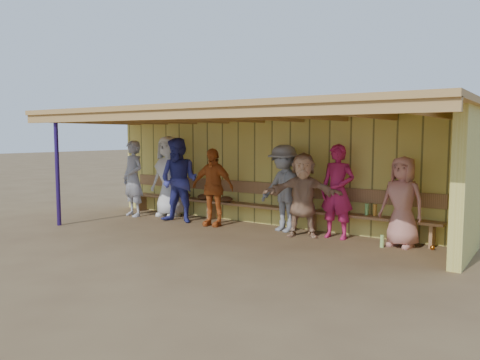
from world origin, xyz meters
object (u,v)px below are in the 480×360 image
(player_b, at_px, (169,176))
(player_d, at_px, (213,187))
(player_a, at_px, (133,178))
(player_e, at_px, (284,188))
(player_h, at_px, (402,202))
(player_f, at_px, (303,195))
(bench, at_px, (260,201))
(player_g, at_px, (337,191))
(player_c, at_px, (179,180))

(player_b, height_order, player_d, player_b)
(player_a, height_order, player_e, player_a)
(player_d, height_order, player_h, player_d)
(player_e, relative_size, player_f, 1.09)
(player_a, distance_m, bench, 3.25)
(player_d, bearing_deg, player_g, -1.09)
(player_f, distance_m, player_g, 0.66)
(player_h, distance_m, bench, 3.16)
(player_d, relative_size, player_f, 1.03)
(player_d, height_order, player_f, player_d)
(player_b, bearing_deg, player_f, -4.78)
(player_b, bearing_deg, player_c, -33.11)
(player_a, relative_size, bench, 0.24)
(player_d, xyz_separation_m, bench, (0.81, 0.64, -0.31))
(player_f, xyz_separation_m, bench, (-1.32, 0.55, -0.29))
(player_f, relative_size, player_h, 1.02)
(player_g, bearing_deg, player_b, -179.62)
(player_b, xyz_separation_m, player_g, (4.31, 0.00, -0.07))
(player_d, bearing_deg, player_h, -3.24)
(player_c, distance_m, bench, 1.88)
(player_g, bearing_deg, player_a, -174.34)
(player_c, bearing_deg, player_d, -3.61)
(player_d, xyz_separation_m, player_h, (3.94, 0.34, -0.04))
(player_a, relative_size, player_e, 1.04)
(player_g, bearing_deg, player_e, -179.62)
(player_e, xyz_separation_m, player_g, (1.15, 0.00, 0.01))
(player_b, height_order, bench, player_b)
(player_c, height_order, player_g, player_c)
(player_a, bearing_deg, player_c, 12.11)
(player_d, xyz_separation_m, player_e, (1.57, 0.34, 0.04))
(player_f, xyz_separation_m, player_g, (0.60, 0.24, 0.08))
(player_d, relative_size, player_h, 1.05)
(player_c, bearing_deg, player_a, 169.75)
(player_f, bearing_deg, player_e, 132.94)
(player_d, xyz_separation_m, player_g, (2.73, 0.34, 0.06))
(player_b, distance_m, player_d, 1.63)
(player_a, relative_size, player_h, 1.15)
(player_e, bearing_deg, player_h, 12.77)
(player_c, bearing_deg, player_h, -5.61)
(bench, bearing_deg, player_h, -5.57)
(player_b, relative_size, player_f, 1.19)
(player_b, bearing_deg, player_g, -1.05)
(player_h, bearing_deg, player_g, -169.98)
(player_e, xyz_separation_m, player_h, (2.36, 0.00, -0.09))
(player_e, height_order, bench, player_e)
(player_d, distance_m, bench, 1.08)
(player_g, bearing_deg, player_h, 0.38)
(player_g, bearing_deg, player_d, -172.57)
(player_e, xyz_separation_m, player_f, (0.55, -0.24, -0.07))
(player_a, distance_m, player_c, 1.46)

